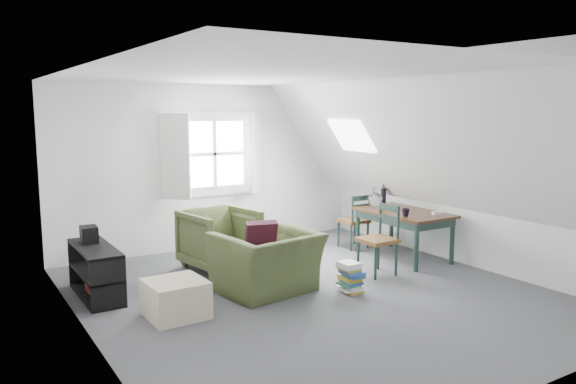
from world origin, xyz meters
TOP-DOWN VIEW (x-y plane):
  - floor at (0.00, 0.00)m, footprint 5.50×5.50m
  - ceiling at (0.00, 0.00)m, footprint 5.50×5.50m
  - wall_back at (0.00, 2.75)m, footprint 5.00×0.00m
  - wall_front at (0.00, -2.75)m, footprint 5.00×0.00m
  - wall_left at (-2.50, 0.00)m, footprint 0.00×5.50m
  - wall_right at (2.50, 0.00)m, footprint 0.00×5.50m
  - slope_left at (-1.55, 0.00)m, footprint 3.19×5.50m
  - slope_right at (1.55, 0.00)m, footprint 3.19×5.50m
  - dormer_window at (0.00, 2.68)m, footprint 1.71×0.35m
  - skylight at (1.55, 1.30)m, footprint 0.35×0.75m
  - armchair_near at (-0.42, 0.35)m, footprint 1.22×1.10m
  - armchair_far at (-0.47, 1.55)m, footprint 0.99×1.02m
  - throw_pillow at (-0.42, 0.50)m, footprint 0.41×0.30m
  - ottoman at (-1.62, 0.16)m, footprint 0.59×0.59m
  - dining_table at (2.00, 0.65)m, footprint 0.82×1.37m
  - demijohn at (1.85, 1.10)m, footprint 0.22×0.22m
  - vase_twigs at (2.10, 1.20)m, footprint 0.08×0.09m
  - cup at (1.75, 0.35)m, footprint 0.13×0.13m
  - paper_box at (2.20, 0.20)m, footprint 0.15×0.12m
  - dining_chair_far at (1.78, 1.48)m, footprint 0.40×0.40m
  - dining_chair_near at (1.17, 0.21)m, footprint 0.43×0.43m
  - media_shelf at (-2.16, 1.22)m, footprint 0.38×1.14m
  - electronics_box at (-2.16, 1.50)m, footprint 0.20×0.27m
  - magazine_stack at (0.40, -0.18)m, footprint 0.27×0.32m

SIDE VIEW (x-z plane):
  - floor at x=0.00m, z-range 0.00..0.00m
  - armchair_near at x=-0.42m, z-range -0.36..0.36m
  - armchair_far at x=-0.47m, z-range -0.40..0.40m
  - magazine_stack at x=0.40m, z-range 0.00..0.36m
  - ottoman at x=-1.62m, z-range 0.00..0.38m
  - media_shelf at x=-2.16m, z-range -0.03..0.56m
  - dining_chair_far at x=1.78m, z-range 0.02..0.86m
  - dining_chair_near at x=1.17m, z-range 0.02..0.93m
  - dining_table at x=2.00m, z-range 0.25..0.94m
  - throw_pillow at x=-0.42m, z-range 0.45..0.83m
  - electronics_box at x=-2.16m, z-range 0.57..0.77m
  - cup at x=1.75m, z-range 0.63..0.74m
  - paper_box at x=2.20m, z-range 0.69..0.73m
  - demijohn at x=1.85m, z-range 0.66..0.96m
  - vase_twigs at x=2.10m, z-range 0.51..1.15m
  - wall_back at x=0.00m, z-range -1.25..3.75m
  - wall_front at x=0.00m, z-range -1.25..3.75m
  - wall_left at x=-2.50m, z-range -1.50..4.00m
  - wall_right at x=2.50m, z-range -1.50..4.00m
  - dormer_window at x=0.00m, z-range 0.80..2.10m
  - skylight at x=1.55m, z-range 1.51..1.98m
  - slope_left at x=-1.55m, z-range -0.47..4.02m
  - slope_right at x=1.55m, z-range -0.47..4.02m
  - ceiling at x=0.00m, z-range 2.50..2.50m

